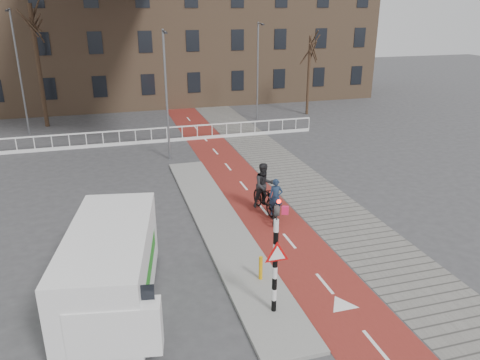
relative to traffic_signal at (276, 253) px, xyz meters
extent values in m
plane|color=#38383A|center=(0.60, 2.02, -1.99)|extent=(120.00, 120.00, 0.00)
cube|color=maroon|center=(2.10, 12.02, -1.98)|extent=(2.50, 60.00, 0.01)
cube|color=slate|center=(4.90, 12.02, -1.98)|extent=(3.00, 60.00, 0.01)
cube|color=gray|center=(-0.10, 6.02, -1.93)|extent=(1.80, 16.00, 0.12)
cylinder|color=black|center=(0.00, 0.02, -0.43)|extent=(0.14, 0.14, 2.88)
imported|color=black|center=(0.00, 0.02, 1.41)|extent=(0.13, 0.16, 0.80)
cylinder|color=#FF0C05|center=(0.00, -0.12, 1.59)|extent=(0.11, 0.02, 0.11)
cylinder|color=#D5990B|center=(0.16, 1.70, -1.47)|extent=(0.12, 0.12, 0.80)
imported|color=black|center=(2.23, 5.93, -1.54)|extent=(1.23, 1.78, 0.89)
imported|color=#1A2A43|center=(2.23, 5.93, -0.97)|extent=(0.66, 0.57, 1.54)
cube|color=#E32055|center=(2.46, 5.43, -1.36)|extent=(0.32, 0.27, 0.33)
imported|color=black|center=(2.04, 6.84, -1.36)|extent=(0.82, 2.11, 1.24)
imported|color=black|center=(2.04, 6.84, -0.77)|extent=(1.02, 0.84, 1.94)
cube|color=white|center=(-4.38, 1.79, -0.70)|extent=(3.20, 5.92, 2.24)
cube|color=#208A1E|center=(-5.51, 1.79, -0.80)|extent=(0.65, 3.54, 0.55)
cube|color=#208A1E|center=(-3.25, 1.79, -0.80)|extent=(0.65, 3.54, 0.55)
cube|color=black|center=(-4.38, -0.66, -0.30)|extent=(2.00, 0.41, 0.90)
cylinder|color=black|center=(-5.66, 0.08, -1.60)|extent=(0.41, 0.82, 0.79)
cylinder|color=black|center=(-3.78, -0.25, -1.60)|extent=(0.41, 0.82, 0.79)
cylinder|color=black|center=(-4.98, 3.84, -1.60)|extent=(0.41, 0.82, 0.79)
cylinder|color=black|center=(-3.11, 3.50, -1.60)|extent=(0.41, 0.82, 0.79)
cube|color=silver|center=(-4.40, 19.02, -1.04)|extent=(28.00, 0.08, 0.08)
cube|color=silver|center=(-4.40, 19.02, -1.89)|extent=(28.00, 0.10, 0.20)
cube|color=#7F6047|center=(-2.40, 34.02, 4.01)|extent=(46.00, 10.00, 12.00)
cylinder|color=black|center=(-8.28, 25.70, 2.25)|extent=(0.30, 0.30, 8.49)
cylinder|color=black|center=(11.71, 24.10, 1.10)|extent=(0.22, 0.22, 6.18)
cylinder|color=slate|center=(-0.77, 15.35, 1.60)|extent=(0.12, 0.12, 7.19)
cylinder|color=slate|center=(-9.24, 23.45, 2.10)|extent=(0.12, 0.12, 8.19)
cylinder|color=slate|center=(7.22, 23.46, 1.62)|extent=(0.12, 0.12, 7.22)
camera|label=1|loc=(-4.09, -10.52, 6.35)|focal=35.00mm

